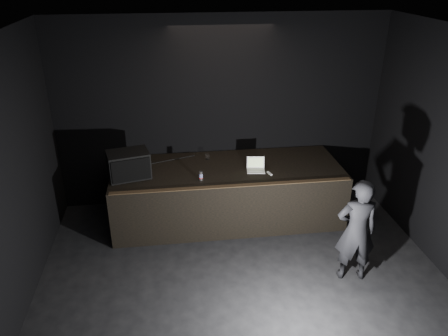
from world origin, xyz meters
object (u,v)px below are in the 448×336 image
beer_can (201,176)px  person (356,231)px  stage_monitor (129,165)px  laptop (256,167)px  stage_riser (227,192)px

beer_can → person: 2.57m
stage_monitor → laptop: stage_monitor is taller
stage_riser → beer_can: beer_can is taller
stage_monitor → laptop: size_ratio=2.25×
stage_riser → beer_can: size_ratio=25.67×
laptop → beer_can: (-0.97, -0.27, 0.02)m
stage_monitor → beer_can: (1.17, -0.29, -0.14)m
beer_can → person: (2.08, -1.49, -0.27)m
stage_monitor → laptop: bearing=-13.8°
laptop → beer_can: laptop is taller
person → stage_monitor: bearing=-22.1°
laptop → stage_riser: bearing=169.1°
stage_riser → laptop: bearing=-18.6°
laptop → person: (1.11, -1.76, -0.25)m
beer_can → person: bearing=-35.6°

